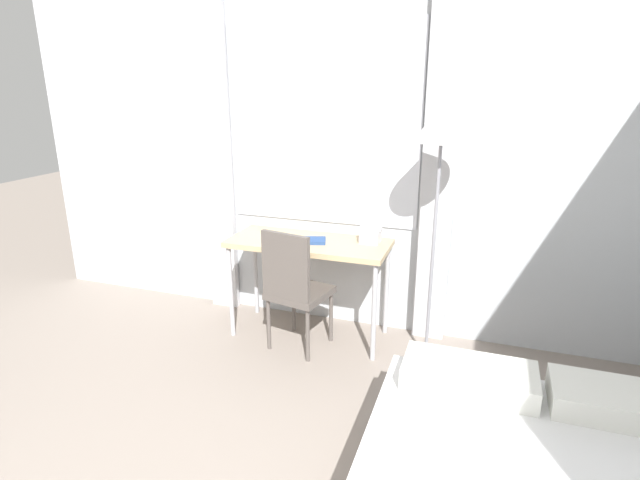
# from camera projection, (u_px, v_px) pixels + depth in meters

# --- Properties ---
(wall_back_with_window) EXTENTS (5.62, 0.13, 2.70)m
(wall_back_with_window) POSITION_uv_depth(u_px,v_px,m) (341.00, 159.00, 3.83)
(wall_back_with_window) COLOR silver
(wall_back_with_window) RESTS_ON ground_plane
(desk) EXTENTS (1.21, 0.51, 0.78)m
(desk) POSITION_uv_depth(u_px,v_px,m) (309.00, 250.00, 3.77)
(desk) COLOR tan
(desk) RESTS_ON ground_plane
(desk_chair) EXTENTS (0.47, 0.47, 0.94)m
(desk_chair) POSITION_uv_depth(u_px,v_px,m) (294.00, 285.00, 3.60)
(desk_chair) COLOR #59514C
(desk_chair) RESTS_ON ground_plane
(standing_lamp) EXTENTS (0.37, 0.37, 1.79)m
(standing_lamp) POSITION_uv_depth(u_px,v_px,m) (441.00, 141.00, 3.15)
(standing_lamp) COLOR #4C4C51
(standing_lamp) RESTS_ON ground_plane
(telephone) EXTENTS (0.16, 0.15, 0.12)m
(telephone) POSITION_uv_depth(u_px,v_px,m) (371.00, 235.00, 3.70)
(telephone) COLOR silver
(telephone) RESTS_ON desk
(book) EXTENTS (0.32, 0.23, 0.02)m
(book) POSITION_uv_depth(u_px,v_px,m) (306.00, 240.00, 3.71)
(book) COLOR navy
(book) RESTS_ON desk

